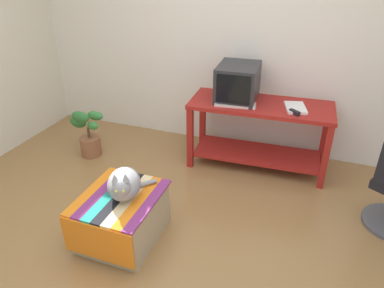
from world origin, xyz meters
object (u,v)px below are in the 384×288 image
object	(u,v)px
ottoman_with_blanket	(122,217)
potted_plant	(88,135)
desk	(259,124)
keyboard	(235,104)
cat	(124,184)
tv_monitor	(238,83)
book	(295,108)
stapler	(294,112)

from	to	relation	value
ottoman_with_blanket	potted_plant	world-z (taller)	potted_plant
desk	keyboard	xyz separation A→B (m)	(-0.23, -0.14, 0.24)
ottoman_with_blanket	cat	bearing A→B (deg)	26.35
tv_monitor	keyboard	size ratio (longest dim) A/B	1.29
tv_monitor	potted_plant	size ratio (longest dim) A/B	0.90
tv_monitor	potted_plant	distance (m)	1.75
tv_monitor	keyboard	bearing A→B (deg)	-83.82
cat	potted_plant	bearing A→B (deg)	113.25
cat	keyboard	bearing A→B (deg)	45.97
tv_monitor	desk	bearing A→B (deg)	-10.53
book	stapler	bearing A→B (deg)	-103.67
book	stapler	distance (m)	0.14
keyboard	book	distance (m)	0.58
potted_plant	tv_monitor	bearing A→B (deg)	16.68
cat	stapler	bearing A→B (deg)	27.46
ottoman_with_blanket	stapler	bearing A→B (deg)	49.58
keyboard	potted_plant	world-z (taller)	keyboard
desk	cat	world-z (taller)	desk
book	ottoman_with_blanket	bearing A→B (deg)	-142.92
ottoman_with_blanket	stapler	distance (m)	1.83
desk	stapler	xyz separation A→B (m)	(0.34, -0.16, 0.25)
book	potted_plant	size ratio (longest dim) A/B	0.49
tv_monitor	stapler	size ratio (longest dim) A/B	4.71
desk	book	xyz separation A→B (m)	(0.34, -0.02, 0.24)
cat	potted_plant	xyz separation A→B (m)	(-1.07, 1.04, -0.28)
ottoman_with_blanket	cat	world-z (taller)	cat
book	desk	bearing A→B (deg)	160.58
desk	cat	distance (m)	1.65
cat	tv_monitor	bearing A→B (deg)	49.24
stapler	potted_plant	bearing A→B (deg)	134.81
book	keyboard	bearing A→B (deg)	176.27
cat	stapler	size ratio (longest dim) A/B	4.12
desk	stapler	world-z (taller)	stapler
desk	ottoman_with_blanket	xyz separation A→B (m)	(-0.79, -1.49, -0.28)
tv_monitor	stapler	world-z (taller)	tv_monitor
desk	potted_plant	xyz separation A→B (m)	(-1.82, -0.43, -0.25)
desk	potted_plant	distance (m)	1.89
desk	stapler	distance (m)	0.45
ottoman_with_blanket	keyboard	bearing A→B (deg)	67.47
book	stapler	world-z (taller)	stapler
tv_monitor	ottoman_with_blanket	bearing A→B (deg)	-112.37
potted_plant	cat	bearing A→B (deg)	-44.00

